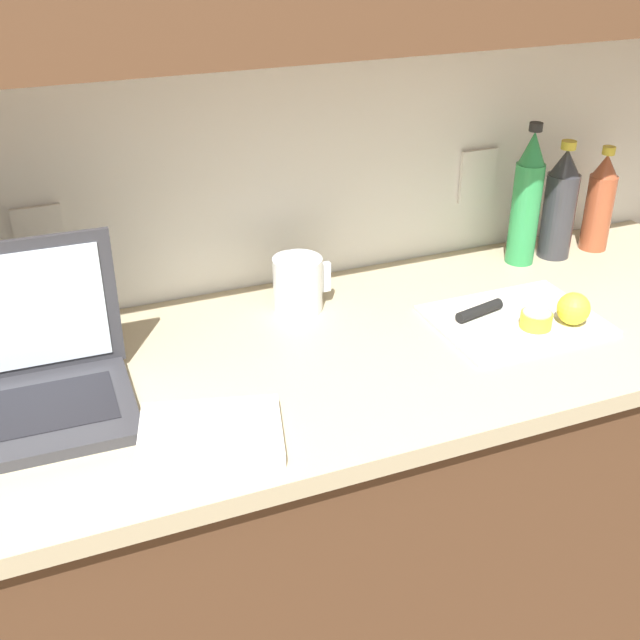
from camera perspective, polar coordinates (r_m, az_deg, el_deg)
counter_unit at (r=1.71m, az=-5.58°, el=-16.34°), size 2.30×0.64×0.90m
laptop at (r=1.39m, az=-20.28°, el=-3.52°), size 0.34×0.26×0.26m
cutting_board at (r=1.63m, az=13.69°, el=-0.01°), size 0.32×0.25×0.01m
knife at (r=1.64m, az=12.00°, el=0.87°), size 0.26×0.09×0.02m
lemon_half_cut at (r=1.60m, az=15.11°, el=0.02°), size 0.06×0.06×0.03m
lemon_whole_beside at (r=1.62m, az=17.58°, el=0.78°), size 0.06×0.06×0.06m
bottle_green_soda at (r=1.84m, az=14.47°, el=8.24°), size 0.06×0.06×0.32m
bottle_oil_tall at (r=1.91m, az=16.68°, el=7.85°), size 0.07×0.07×0.27m
bottle_water_clear at (r=1.98m, az=19.27°, el=7.85°), size 0.06×0.06×0.25m
measuring_cup at (r=1.61m, az=-1.58°, el=2.57°), size 0.12×0.10×0.11m
dish_towel at (r=1.26m, az=-7.78°, el=-8.03°), size 0.25×0.21×0.02m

